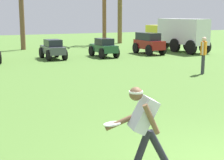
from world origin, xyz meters
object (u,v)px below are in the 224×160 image
teammate_near_sideline (204,52)px  parked_car_slot_d (53,49)px  frisbee_thrower (144,125)px  frisbee_in_flight (112,124)px  box_truck (177,33)px  parked_car_slot_f (149,43)px  parked_car_slot_e (104,47)px  palm_tree_far_left (21,6)px  palm_tree_right_of_centre (120,2)px

teammate_near_sideline → parked_car_slot_d: teammate_near_sideline is taller
frisbee_thrower → frisbee_in_flight: (-0.41, 0.28, -0.01)m
frisbee_thrower → frisbee_in_flight: bearing=145.4°
frisbee_thrower → box_truck: box_truck is taller
teammate_near_sideline → box_truck: size_ratio=0.26×
parked_car_slot_f → parked_car_slot_d: bearing=178.5°
frisbee_thrower → parked_car_slot_f: size_ratio=0.58×
frisbee_in_flight → teammate_near_sideline: 9.90m
frisbee_in_flight → parked_car_slot_e: size_ratio=0.17×
parked_car_slot_e → palm_tree_far_left: 7.71m
palm_tree_right_of_centre → frisbee_thrower: bearing=-116.1°
parked_car_slot_f → box_truck: box_truck is taller
parked_car_slot_f → parked_car_slot_e: bearing=-176.4°
frisbee_in_flight → palm_tree_right_of_centre: 25.22m
parked_car_slot_e → palm_tree_far_left: palm_tree_far_left is taller
frisbee_in_flight → box_truck: box_truck is taller
frisbee_in_flight → parked_car_slot_f: size_ratio=0.16×
parked_car_slot_d → parked_car_slot_e: 3.02m
frisbee_thrower → parked_car_slot_d: bearing=79.4°
parked_car_slot_e → palm_tree_right_of_centre: 10.42m
palm_tree_right_of_centre → palm_tree_far_left: bearing=-167.3°
parked_car_slot_f → palm_tree_right_of_centre: bearing=75.5°
box_truck → palm_tree_far_left: palm_tree_far_left is taller
teammate_near_sideline → palm_tree_right_of_centre: size_ratio=0.25×
teammate_near_sideline → palm_tree_far_left: palm_tree_far_left is taller
parked_car_slot_f → box_truck: (2.74, 0.77, 0.51)m
teammate_near_sideline → palm_tree_right_of_centre: bearing=75.5°
frisbee_in_flight → teammate_near_sideline: teammate_near_sideline is taller
frisbee_in_flight → box_truck: size_ratio=0.06×
frisbee_in_flight → palm_tree_right_of_centre: palm_tree_right_of_centre is taller
frisbee_in_flight → box_truck: bearing=50.9°
palm_tree_far_left → parked_car_slot_d: bearing=-85.8°
frisbee_in_flight → palm_tree_far_left: bearing=82.5°
box_truck → parked_car_slot_d: bearing=-176.1°
frisbee_in_flight → palm_tree_right_of_centre: size_ratio=0.06×
teammate_near_sideline → parked_car_slot_f: (1.94, 7.49, -0.22)m
parked_car_slot_e → palm_tree_far_left: size_ratio=0.43×
teammate_near_sideline → parked_car_slot_f: 7.74m
frisbee_in_flight → parked_car_slot_f: bearing=56.4°
palm_tree_far_left → box_truck: bearing=-30.2°
palm_tree_far_left → palm_tree_right_of_centre: (8.80, 1.98, 0.51)m
frisbee_thrower → palm_tree_far_left: palm_tree_far_left is taller
frisbee_thrower → teammate_near_sideline: teammate_near_sideline is taller
frisbee_in_flight → teammate_near_sideline: size_ratio=0.24×
frisbee_in_flight → box_truck: 19.14m
parked_car_slot_f → frisbee_in_flight: bearing=-123.6°
parked_car_slot_d → palm_tree_right_of_centre: (8.35, 8.05, 2.99)m
parked_car_slot_d → parked_car_slot_f: size_ratio=0.91×
frisbee_thrower → frisbee_in_flight: 0.49m
parked_car_slot_e → box_truck: 6.08m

